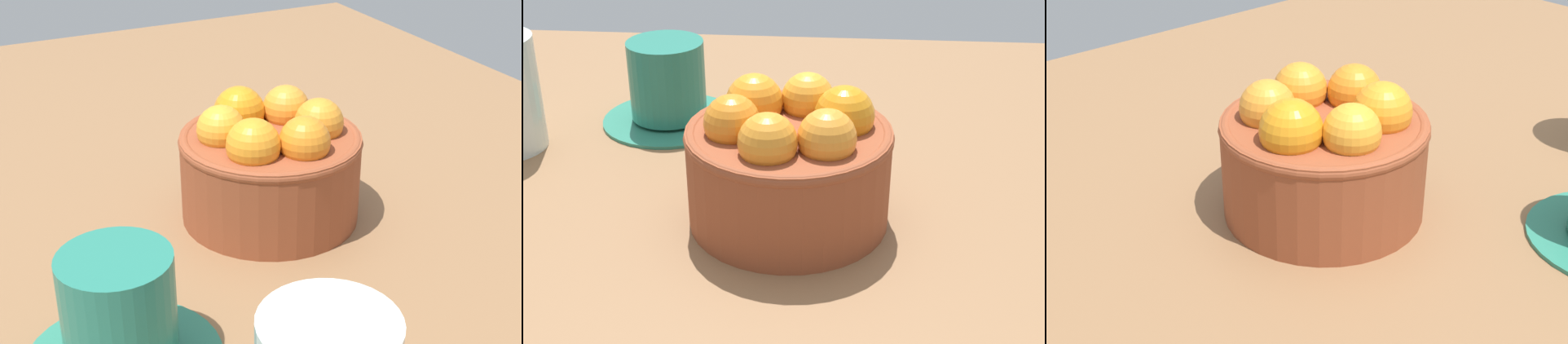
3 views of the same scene
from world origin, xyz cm
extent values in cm
cube|color=brown|center=(0.00, 0.00, -1.71)|extent=(117.37, 85.02, 3.41)
cylinder|color=brown|center=(0.00, 0.00, 3.63)|extent=(14.64, 14.64, 7.27)
torus|color=brown|center=(0.00, 0.00, 6.87)|extent=(14.84, 14.84, 1.00)
sphere|color=orange|center=(3.85, 0.95, 8.06)|extent=(4.29, 4.29, 4.29)
sphere|color=orange|center=(1.11, 3.81, 8.06)|extent=(3.92, 3.92, 3.92)
sphere|color=orange|center=(-2.74, 2.86, 8.06)|extent=(4.21, 4.21, 4.21)
sphere|color=orange|center=(-3.85, -0.95, 8.06)|extent=(4.00, 4.00, 4.00)
sphere|color=orange|center=(-1.11, -3.81, 8.06)|extent=(4.00, 4.00, 4.00)
sphere|color=orange|center=(2.74, -2.86, 8.06)|extent=(4.00, 4.00, 4.00)
cylinder|color=#2A7861|center=(-12.51, 16.60, 0.30)|extent=(12.48, 12.48, 0.60)
cylinder|color=#237260|center=(-12.51, 16.60, 4.18)|extent=(7.00, 7.00, 7.16)
camera|label=1|loc=(-49.80, 25.60, 32.01)|focal=52.75mm
camera|label=2|loc=(3.69, -48.92, 30.13)|focal=53.20mm
camera|label=3|loc=(32.06, 34.20, 29.53)|focal=51.34mm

